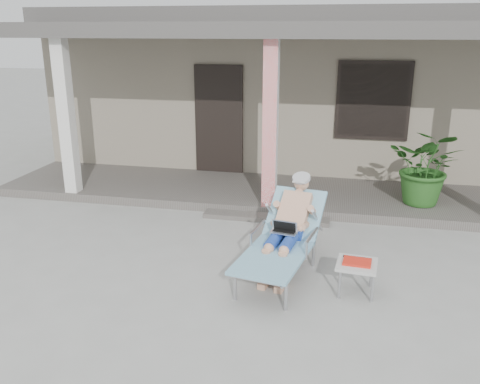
# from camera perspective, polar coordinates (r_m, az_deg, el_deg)

# --- Properties ---
(ground) EXTENTS (60.00, 60.00, 0.00)m
(ground) POSITION_cam_1_polar(r_m,az_deg,el_deg) (6.43, 0.20, -8.93)
(ground) COLOR #9E9E99
(ground) RESTS_ON ground
(house) EXTENTS (10.40, 5.40, 3.30)m
(house) POSITION_cam_1_polar(r_m,az_deg,el_deg) (12.23, 6.66, 11.97)
(house) COLOR gray
(house) RESTS_ON ground
(porch_deck) EXTENTS (10.00, 2.00, 0.15)m
(porch_deck) POSITION_cam_1_polar(r_m,az_deg,el_deg) (9.15, 4.09, -0.17)
(porch_deck) COLOR #605B56
(porch_deck) RESTS_ON ground
(porch_overhang) EXTENTS (10.00, 2.30, 2.85)m
(porch_overhang) POSITION_cam_1_polar(r_m,az_deg,el_deg) (8.64, 4.45, 17.08)
(porch_overhang) COLOR silver
(porch_overhang) RESTS_ON porch_deck
(porch_step) EXTENTS (2.00, 0.30, 0.07)m
(porch_step) POSITION_cam_1_polar(r_m,az_deg,el_deg) (8.08, 2.92, -2.89)
(porch_step) COLOR #605B56
(porch_step) RESTS_ON ground
(lounger) EXTENTS (0.99, 1.89, 1.19)m
(lounger) POSITION_cam_1_polar(r_m,az_deg,el_deg) (6.18, 5.17, -2.73)
(lounger) COLOR #B7B7BC
(lounger) RESTS_ON ground
(side_table) EXTENTS (0.48, 0.48, 0.40)m
(side_table) POSITION_cam_1_polar(r_m,az_deg,el_deg) (5.96, 12.98, -8.08)
(side_table) COLOR #B9B9B4
(side_table) RESTS_ON ground
(potted_palm) EXTENTS (1.41, 1.32, 1.26)m
(potted_palm) POSITION_cam_1_polar(r_m,az_deg,el_deg) (8.72, 20.27, 2.66)
(potted_palm) COLOR #26591E
(potted_palm) RESTS_ON porch_deck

